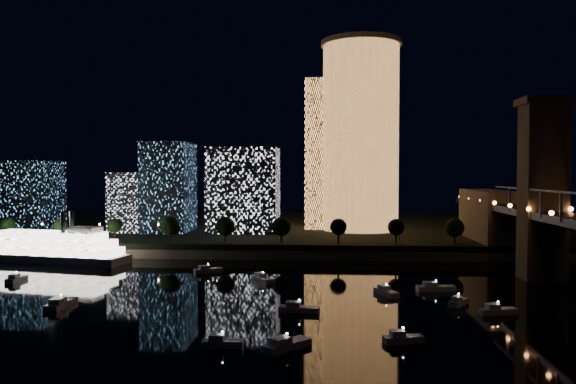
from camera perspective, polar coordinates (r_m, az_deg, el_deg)
name	(u,v)px	position (r m, az deg, el deg)	size (l,w,h in m)	color
ground	(299,324)	(112.27, 1.11, -13.25)	(520.00, 520.00, 0.00)	black
far_bank	(313,229)	(269.62, 2.60, -3.76)	(420.00, 160.00, 5.00)	black
seawall	(309,255)	(192.33, 2.19, -6.38)	(420.00, 6.00, 3.00)	#6B5E4C
tower_cylindrical	(361,136)	(241.66, 7.40, 5.68)	(34.00, 34.00, 80.02)	#FFA251
tower_rectangular	(328,155)	(249.59, 4.11, 3.81)	(20.38, 20.38, 64.85)	#FFA251
midrise_blocks	(160,193)	(240.97, -12.84, -0.07)	(115.81, 25.63, 36.89)	white
riverboat	(44,248)	(203.70, -23.55, -5.25)	(58.41, 22.76, 17.26)	silver
motorboats	(262,301)	(127.67, -2.69, -11.00)	(124.81, 77.45, 2.78)	silver
esplanade_trees	(242,226)	(199.23, -4.72, -3.50)	(166.22, 6.90, 8.95)	black
street_lamps	(217,229)	(206.91, -7.20, -3.71)	(132.70, 0.70, 5.65)	black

